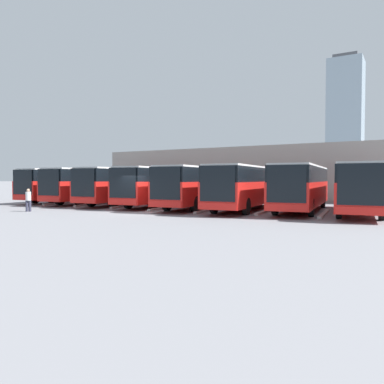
# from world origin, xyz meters

# --- Properties ---
(ground_plane) EXTENTS (600.00, 600.00, 0.00)m
(ground_plane) POSITION_xyz_m (0.00, 0.00, 0.00)
(ground_plane) COLOR gray
(bus_0) EXTENTS (3.71, 12.52, 3.19)m
(bus_0) POSITION_xyz_m (-13.27, -6.52, 1.78)
(bus_0) COLOR red
(bus_0) RESTS_ON ground_plane
(curb_divider_0) EXTENTS (0.86, 6.11, 0.15)m
(curb_divider_0) POSITION_xyz_m (-11.37, -4.70, 0.07)
(curb_divider_0) COLOR #B2B2AD
(curb_divider_0) RESTS_ON ground_plane
(bus_1) EXTENTS (3.71, 12.52, 3.19)m
(bus_1) POSITION_xyz_m (-9.48, -6.67, 1.78)
(bus_1) COLOR red
(bus_1) RESTS_ON ground_plane
(curb_divider_1) EXTENTS (0.86, 6.11, 0.15)m
(curb_divider_1) POSITION_xyz_m (-7.58, -4.84, 0.07)
(curb_divider_1) COLOR #B2B2AD
(curb_divider_1) RESTS_ON ground_plane
(bus_2) EXTENTS (3.71, 12.52, 3.19)m
(bus_2) POSITION_xyz_m (-5.69, -5.71, 1.78)
(bus_2) COLOR red
(bus_2) RESTS_ON ground_plane
(curb_divider_2) EXTENTS (0.86, 6.11, 0.15)m
(curb_divider_2) POSITION_xyz_m (-3.79, -3.88, 0.07)
(curb_divider_2) COLOR #B2B2AD
(curb_divider_2) RESTS_ON ground_plane
(bus_3) EXTENTS (3.71, 12.52, 3.19)m
(bus_3) POSITION_xyz_m (-1.90, -5.83, 1.78)
(bus_3) COLOR red
(bus_3) RESTS_ON ground_plane
(curb_divider_3) EXTENTS (0.86, 6.11, 0.15)m
(curb_divider_3) POSITION_xyz_m (0.00, -4.01, 0.07)
(curb_divider_3) COLOR #B2B2AD
(curb_divider_3) RESTS_ON ground_plane
(bus_4) EXTENTS (3.71, 12.52, 3.19)m
(bus_4) POSITION_xyz_m (1.89, -6.16, 1.78)
(bus_4) COLOR red
(bus_4) RESTS_ON ground_plane
(curb_divider_4) EXTENTS (0.86, 6.11, 0.15)m
(curb_divider_4) POSITION_xyz_m (3.79, -4.33, 0.07)
(curb_divider_4) COLOR #B2B2AD
(curb_divider_4) RESTS_ON ground_plane
(bus_5) EXTENTS (3.71, 12.52, 3.19)m
(bus_5) POSITION_xyz_m (5.68, -6.08, 1.78)
(bus_5) COLOR red
(bus_5) RESTS_ON ground_plane
(curb_divider_5) EXTENTS (0.86, 6.11, 0.15)m
(curb_divider_5) POSITION_xyz_m (7.58, -4.25, 0.07)
(curb_divider_5) COLOR #B2B2AD
(curb_divider_5) RESTS_ON ground_plane
(bus_6) EXTENTS (3.71, 12.52, 3.19)m
(bus_6) POSITION_xyz_m (9.47, -6.07, 1.78)
(bus_6) COLOR red
(bus_6) RESTS_ON ground_plane
(curb_divider_6) EXTENTS (0.86, 6.11, 0.15)m
(curb_divider_6) POSITION_xyz_m (11.37, -4.25, 0.07)
(curb_divider_6) COLOR #B2B2AD
(curb_divider_6) RESTS_ON ground_plane
(bus_7) EXTENTS (3.71, 12.52, 3.19)m
(bus_7) POSITION_xyz_m (13.26, -6.47, 1.78)
(bus_7) COLOR red
(bus_7) RESTS_ON ground_plane
(pedestrian) EXTENTS (0.50, 0.50, 1.59)m
(pedestrian) POSITION_xyz_m (6.94, 3.25, 0.86)
(pedestrian) COLOR #38384C
(pedestrian) RESTS_ON ground_plane
(station_building) EXTENTS (34.27, 13.02, 5.69)m
(station_building) POSITION_xyz_m (0.00, -21.68, 2.88)
(station_building) COLOR gray
(station_building) RESTS_ON ground_plane
(office_tower) EXTENTS (18.24, 18.24, 70.88)m
(office_tower) POSITION_xyz_m (15.34, -205.95, 34.84)
(office_tower) COLOR #93A8B7
(office_tower) RESTS_ON ground_plane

